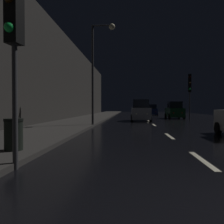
% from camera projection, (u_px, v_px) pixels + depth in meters
% --- Properties ---
extents(ground, '(25.80, 84.00, 0.02)m').
position_uv_depth(ground, '(146.00, 119.00, 27.52)').
color(ground, black).
extents(sidewalk_left, '(4.40, 84.00, 0.15)m').
position_uv_depth(sidewalk_left, '(90.00, 118.00, 28.03)').
color(sidewalk_left, '#33302D').
rests_on(sidewalk_left, ground).
extents(building_facade_left, '(0.80, 63.00, 9.34)m').
position_uv_depth(building_facade_left, '(61.00, 77.00, 24.65)').
color(building_facade_left, '#2D2B28').
rests_on(building_facade_left, ground).
extents(lane_centerline, '(0.16, 20.32, 0.01)m').
position_uv_depth(lane_centerline, '(159.00, 129.00, 14.89)').
color(lane_centerline, beige).
rests_on(lane_centerline, ground).
extents(traffic_light_far_right, '(0.35, 0.48, 4.91)m').
position_uv_depth(traffic_light_far_right, '(190.00, 87.00, 24.29)').
color(traffic_light_far_right, '#38383A').
rests_on(traffic_light_far_right, ground).
extents(traffic_light_near_left, '(0.34, 0.47, 4.72)m').
position_uv_depth(traffic_light_near_left, '(14.00, 17.00, 5.11)').
color(traffic_light_near_left, '#38383A').
rests_on(traffic_light_near_left, ground).
extents(streetlamp_overhead, '(1.70, 0.44, 7.38)m').
position_uv_depth(streetlamp_overhead, '(99.00, 59.00, 16.53)').
color(streetlamp_overhead, '#2D2D30').
rests_on(streetlamp_overhead, ground).
extents(trash_bin_curbside, '(0.55, 0.55, 0.93)m').
position_uv_depth(trash_bin_curbside, '(14.00, 134.00, 6.72)').
color(trash_bin_curbside, black).
rests_on(trash_bin_curbside, sidewalk_left).
extents(car_approaching_headlights, '(1.99, 4.31, 2.17)m').
position_uv_depth(car_approaching_headlights, '(141.00, 111.00, 23.46)').
color(car_approaching_headlights, '#A5A8AD').
rests_on(car_approaching_headlights, ground).
extents(car_distant_taillights, '(1.72, 3.72, 1.87)m').
position_uv_depth(car_distant_taillights, '(152.00, 110.00, 39.16)').
color(car_distant_taillights, '#141E51').
rests_on(car_distant_taillights, ground).
extents(car_parked_right_far, '(1.92, 4.15, 2.09)m').
position_uv_depth(car_parked_right_far, '(174.00, 111.00, 28.42)').
color(car_parked_right_far, '#0F3819').
rests_on(car_parked_right_far, ground).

